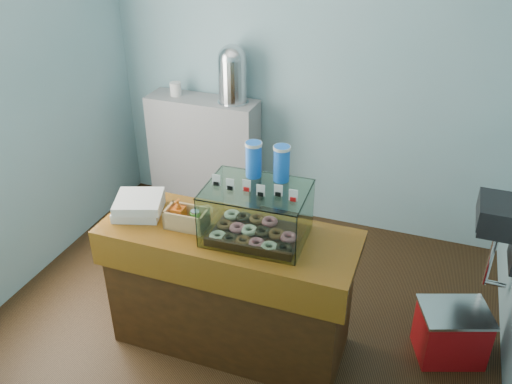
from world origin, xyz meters
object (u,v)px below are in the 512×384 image
at_px(counter, 230,288).
at_px(display_case, 258,210).
at_px(coffee_urn, 232,73).
at_px(red_cooler, 451,333).

relative_size(counter, display_case, 2.60).
bearing_deg(coffee_urn, red_cooler, -31.07).
relative_size(display_case, red_cooler, 1.18).
bearing_deg(red_cooler, coffee_urn, 128.96).
bearing_deg(counter, coffee_urn, 110.95).
distance_m(counter, coffee_urn, 1.93).
height_order(counter, display_case, display_case).
bearing_deg(red_cooler, counter, 174.99).
xyz_separation_m(coffee_urn, red_cooler, (2.01, -1.21, -1.17)).
relative_size(coffee_urn, red_cooler, 0.97).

